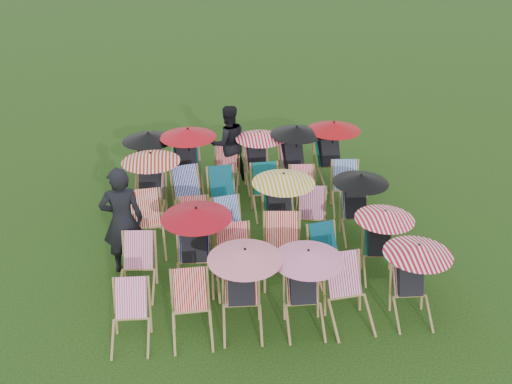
{
  "coord_description": "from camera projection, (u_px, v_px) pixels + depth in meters",
  "views": [
    {
      "loc": [
        -1.13,
        -8.91,
        5.86
      ],
      "look_at": [
        0.08,
        0.43,
        0.9
      ],
      "focal_mm": 40.0,
      "sensor_mm": 36.0,
      "label": 1
    }
  ],
  "objects": [
    {
      "name": "deckchair_0",
      "position": [
        130.0,
        317.0,
        8.21
      ],
      "size": [
        0.62,
        0.84,
        0.87
      ],
      "rotation": [
        0.0,
        0.0,
        -0.06
      ],
      "color": "#987947",
      "rests_on": "ground"
    },
    {
      "name": "deckchair_2",
      "position": [
        243.0,
        289.0,
        8.39
      ],
      "size": [
        1.11,
        1.16,
        1.32
      ],
      "rotation": [
        0.0,
        0.0,
        -0.06
      ],
      "color": "#987947",
      "rests_on": "ground"
    },
    {
      "name": "deckchair_7",
      "position": [
        195.0,
        246.0,
        9.34
      ],
      "size": [
        1.16,
        1.21,
        1.38
      ],
      "rotation": [
        0.0,
        0.0,
        -0.05
      ],
      "color": "#987947",
      "rests_on": "ground"
    },
    {
      "name": "deckchair_29",
      "position": [
        332.0,
        152.0,
        12.66
      ],
      "size": [
        1.19,
        1.29,
        1.41
      ],
      "rotation": [
        0.0,
        0.0,
        0.19
      ],
      "color": "#987947",
      "rests_on": "ground"
    },
    {
      "name": "deckchair_28",
      "position": [
        296.0,
        156.0,
        12.53
      ],
      "size": [
        1.16,
        1.26,
        1.37
      ],
      "rotation": [
        0.0,
        0.0,
        0.2
      ],
      "color": "#987947",
      "rests_on": "ground"
    },
    {
      "name": "deckchair_12",
      "position": [
        146.0,
        225.0,
        10.33
      ],
      "size": [
        0.75,
        0.99,
        1.03
      ],
      "rotation": [
        0.0,
        0.0,
        0.08
      ],
      "color": "#987947",
      "rests_on": "ground"
    },
    {
      "name": "deckchair_19",
      "position": [
        189.0,
        195.0,
        11.43
      ],
      "size": [
        0.79,
        0.98,
        0.96
      ],
      "rotation": [
        0.0,
        0.0,
        0.2
      ],
      "color": "#987947",
      "rests_on": "ground"
    },
    {
      "name": "deckchair_9",
      "position": [
        283.0,
        251.0,
        9.58
      ],
      "size": [
        0.8,
        1.02,
        1.03
      ],
      "rotation": [
        0.0,
        0.0,
        -0.13
      ],
      "color": "#987947",
      "rests_on": "ground"
    },
    {
      "name": "deckchair_25",
      "position": [
        188.0,
        160.0,
        12.26
      ],
      "size": [
        1.21,
        1.27,
        1.43
      ],
      "rotation": [
        0.0,
        0.0,
        0.05
      ],
      "color": "#987947",
      "rests_on": "ground"
    },
    {
      "name": "person_left",
      "position": [
        122.0,
        221.0,
        9.57
      ],
      "size": [
        0.75,
        0.53,
        1.96
      ],
      "primitive_type": "imported",
      "rotation": [
        0.0,
        0.0,
        3.23
      ],
      "color": "black",
      "rests_on": "ground"
    },
    {
      "name": "deckchair_26",
      "position": [
        226.0,
        170.0,
        12.51
      ],
      "size": [
        0.75,
        0.94,
        0.92
      ],
      "rotation": [
        0.0,
        0.0,
        -0.19
      ],
      "color": "#987947",
      "rests_on": "ground"
    },
    {
      "name": "deckchair_8",
      "position": [
        235.0,
        261.0,
        9.36
      ],
      "size": [
        0.65,
        0.91,
        0.98
      ],
      "rotation": [
        0.0,
        0.0,
        0.0
      ],
      "color": "#987947",
      "rests_on": "ground"
    },
    {
      "name": "deckchair_14",
      "position": [
        231.0,
        226.0,
        10.48
      ],
      "size": [
        0.7,
        0.88,
        0.86
      ],
      "rotation": [
        0.0,
        0.0,
        0.18
      ],
      "color": "#987947",
      "rests_on": "ground"
    },
    {
      "name": "deckchair_21",
      "position": [
        267.0,
        192.0,
        11.55
      ],
      "size": [
        0.67,
        0.91,
        0.96
      ],
      "rotation": [
        0.0,
        0.0,
        0.04
      ],
      "color": "#987947",
      "rests_on": "ground"
    },
    {
      "name": "deckchair_22",
      "position": [
        303.0,
        192.0,
        11.66
      ],
      "size": [
        0.66,
        0.86,
        0.87
      ],
      "rotation": [
        0.0,
        0.0,
        -0.1
      ],
      "color": "#987947",
      "rests_on": "ground"
    },
    {
      "name": "deckchair_20",
      "position": [
        224.0,
        194.0,
        11.5
      ],
      "size": [
        0.69,
        0.9,
        0.92
      ],
      "rotation": [
        0.0,
        0.0,
        0.1
      ],
      "color": "#987947",
      "rests_on": "ground"
    },
    {
      "name": "deckchair_27",
      "position": [
        259.0,
        159.0,
        12.53
      ],
      "size": [
        1.07,
        1.12,
        1.27
      ],
      "rotation": [
        0.0,
        0.0,
        0.05
      ],
      "color": "#987947",
      "rests_on": "ground"
    },
    {
      "name": "deckchair_5",
      "position": [
        413.0,
        281.0,
        8.63
      ],
      "size": [
        1.04,
        1.08,
        1.23
      ],
      "rotation": [
        0.0,
        0.0,
        -0.06
      ],
      "color": "#987947",
      "rests_on": "ground"
    },
    {
      "name": "deckchair_10",
      "position": [
        328.0,
        255.0,
        9.64
      ],
      "size": [
        0.7,
        0.87,
        0.86
      ],
      "rotation": [
        0.0,
        0.0,
        0.18
      ],
      "color": "#987947",
      "rests_on": "ground"
    },
    {
      "name": "deckchair_6",
      "position": [
        137.0,
        267.0,
        9.27
      ],
      "size": [
        0.69,
        0.9,
        0.91
      ],
      "rotation": [
        0.0,
        0.0,
        -0.11
      ],
      "color": "#987947",
      "rests_on": "ground"
    },
    {
      "name": "deckchair_16",
      "position": [
        312.0,
        217.0,
        10.69
      ],
      "size": [
        0.74,
        0.93,
        0.92
      ],
      "rotation": [
        0.0,
        0.0,
        -0.17
      ],
      "color": "#987947",
      "rests_on": "ground"
    },
    {
      "name": "deckchair_23",
      "position": [
        347.0,
        188.0,
        11.71
      ],
      "size": [
        0.72,
        0.93,
        0.94
      ],
      "rotation": [
        0.0,
        0.0,
        -0.12
      ],
      "color": "#987947",
      "rests_on": "ground"
    },
    {
      "name": "person_rear",
      "position": [
        228.0,
        143.0,
        12.76
      ],
      "size": [
        0.97,
        0.82,
        1.77
      ],
      "primitive_type": "imported",
      "rotation": [
        0.0,
        0.0,
        3.33
      ],
      "color": "black",
      "rests_on": "ground"
    },
    {
      "name": "deckchair_17",
      "position": [
        358.0,
        205.0,
        10.71
      ],
      "size": [
        1.05,
        1.09,
        1.24
      ],
      "rotation": [
        0.0,
        0.0,
        -0.05
      ],
      "color": "#987947",
      "rests_on": "ground"
    },
    {
      "name": "deckchair_4",
      "position": [
        349.0,
        295.0,
        8.58
      ],
      "size": [
        0.73,
        0.96,
        0.99
      ],
      "rotation": [
        0.0,
        0.0,
        0.09
      ],
      "color": "#987947",
      "rests_on": "ground"
    },
    {
      "name": "deckchair_13",
      "position": [
        195.0,
        229.0,
        10.33
      ],
      "size": [
        0.62,
        0.86,
        0.92
      ],
      "rotation": [
        0.0,
        0.0,
        0.02
      ],
      "color": "#987947",
      "rests_on": "ground"
    },
    {
      "name": "deckchair_24",
      "position": [
        148.0,
        162.0,
        12.31
      ],
      "size": [
        1.12,
        1.17,
        1.33
      ],
      "rotation": [
        0.0,
        0.0,
        -0.05
      ],
      "color": "#987947",
      "rests_on": "ground"
    },
    {
      "name": "deckchair_3",
      "position": [
        305.0,
        288.0,
        8.44
      ],
      "size": [
        1.07,
        1.11,
        1.26
      ],
      "rotation": [
        0.0,
        0.0,
        -0.03
      ],
      "color": "#987947",
      "rests_on": "ground"
    },
    {
      "name": "ground",
      "position": [
        255.0,
        245.0,
        10.68
      ],
      "size": [
        100.0,
        100.0,
        0.0
      ],
      "primitive_type": "plane",
      "color": "black",
      "rests_on": "ground"
    },
    {
      "name": "deckchair_11",
      "position": [
        381.0,
        242.0,
        9.62
      ],
      "size": [
        1.0,
        1.06,
        1.19
      ],
      "rotation": [
        0.0,
        0.0,
        -0.15
      ],
      "color": "#987947",
      "rests_on": "ground"
    },
    {
      "name": "deckchair_18",
      "position": [
        150.0,
        185.0,
        11.3
      ],
      "size": [
        1.15,
        1.23,
        1.37
      ],
      "rotation": [
        0.0,
        0.0,
        -0.19
      ],
      "color": "#987947",
      "rests_on": "ground"
    },
    {
      "name": "deckchair_15",
      "position": [
        282.0,
        208.0,
        10.47
      ],
      "size": [
        1.15,
        1.21,
        1.37
      ],
      "rotation": [
        0.0,
        0.0,
        0.04
      ],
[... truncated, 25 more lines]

